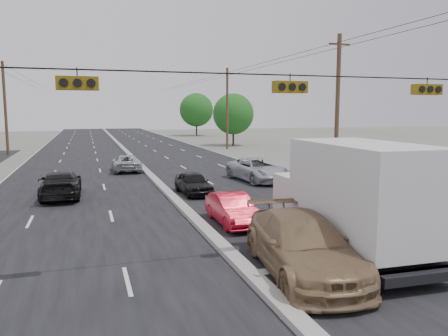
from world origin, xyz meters
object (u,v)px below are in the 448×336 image
at_px(red_sedan, 232,209).
at_px(queue_car_c, 258,170).
at_px(queue_car_d, 374,201).
at_px(queue_car_e, 315,175).
at_px(queue_car_b, 318,194).
at_px(tree_right_far, 196,110).
at_px(box_truck, 352,197).
at_px(utility_pole_right_b, 337,106).
at_px(tree_right_mid, 233,114).
at_px(utility_pole_right_c, 227,108).
at_px(queue_car_a, 193,183).
at_px(oncoming_near, 61,184).
at_px(oncoming_far, 126,163).
at_px(utility_pole_left_c, 5,108).
at_px(tan_sedan, 303,246).

bearing_deg(red_sedan, queue_car_c, 62.62).
distance_m(queue_car_d, queue_car_e, 8.82).
bearing_deg(queue_car_c, queue_car_b, -98.42).
bearing_deg(red_sedan, tree_right_far, 77.28).
distance_m(tree_right_far, box_truck, 70.90).
height_order(utility_pole_right_b, red_sedan, utility_pole_right_b).
bearing_deg(tree_right_mid, utility_pole_right_c, -116.57).
relative_size(utility_pole_right_b, queue_car_a, 2.66).
distance_m(queue_car_d, oncoming_near, 16.29).
height_order(tree_right_mid, queue_car_d, tree_right_mid).
xyz_separation_m(tree_right_far, oncoming_far, (-17.40, -46.99, -4.31)).
relative_size(utility_pole_right_c, queue_car_d, 1.86).
bearing_deg(queue_car_d, oncoming_far, 109.54).
xyz_separation_m(tree_right_far, queue_car_a, (-14.60, -58.00, -4.32)).
relative_size(utility_pole_left_c, tan_sedan, 1.70).
xyz_separation_m(queue_car_a, queue_car_e, (8.20, 0.66, 0.04)).
bearing_deg(queue_car_e, utility_pole_right_b, 37.66).
bearing_deg(queue_car_c, queue_car_d, -91.60).
bearing_deg(queue_car_d, utility_pole_right_c, 76.32).
bearing_deg(utility_pole_right_c, queue_car_a, -111.63).
bearing_deg(utility_pole_right_c, utility_pole_right_b, -90.00).
bearing_deg(tree_right_mid, queue_car_d, -100.17).
relative_size(tan_sedan, oncoming_far, 1.26).
bearing_deg(tree_right_mid, oncoming_near, -123.21).
bearing_deg(queue_car_e, utility_pole_right_c, 82.74).
bearing_deg(tan_sedan, tree_right_far, 86.03).
bearing_deg(red_sedan, oncoming_near, 130.95).
height_order(tree_right_mid, box_truck, tree_right_mid).
bearing_deg(tree_right_mid, red_sedan, -108.79).
bearing_deg(box_truck, utility_pole_right_c, 79.72).
distance_m(tree_right_far, tan_sedan, 72.50).
xyz_separation_m(utility_pole_right_c, queue_car_d, (-4.84, -35.94, -4.33)).
height_order(utility_pole_right_b, queue_car_e, utility_pole_right_b).
bearing_deg(queue_car_e, oncoming_far, 135.55).
bearing_deg(queue_car_d, box_truck, -140.16).
bearing_deg(queue_car_e, tan_sedan, -121.84).
xyz_separation_m(utility_pole_left_c, box_truck, (16.41, -39.80, -3.18)).
height_order(red_sedan, queue_car_e, queue_car_e).
xyz_separation_m(utility_pole_right_b, oncoming_far, (-13.90, 8.01, -4.46)).
distance_m(tan_sedan, oncoming_far, 24.12).
bearing_deg(utility_pole_right_b, tree_right_far, 86.36).
height_order(box_truck, red_sedan, box_truck).
bearing_deg(oncoming_far, tree_right_mid, -125.02).
height_order(tree_right_mid, queue_car_b, tree_right_mid).
relative_size(tan_sedan, oncoming_near, 1.14).
distance_m(utility_pole_right_c, queue_car_c, 25.74).
bearing_deg(oncoming_near, utility_pole_left_c, -75.36).
relative_size(utility_pole_right_b, tan_sedan, 1.70).
xyz_separation_m(tree_right_mid, queue_car_c, (-8.30, -29.71, -3.56)).
distance_m(queue_car_c, oncoming_far, 11.19).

